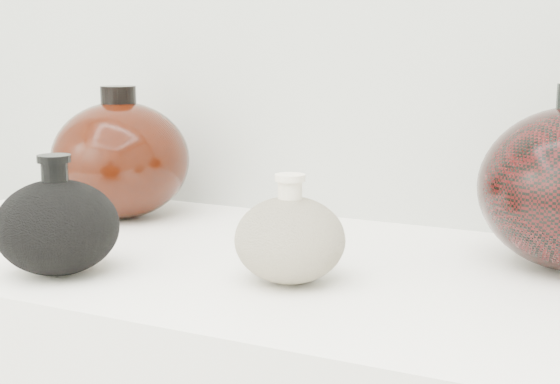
% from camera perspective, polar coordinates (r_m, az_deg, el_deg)
% --- Properties ---
extents(black_gourd_vase, '(0.17, 0.17, 0.13)m').
position_cam_1_polar(black_gourd_vase, '(0.89, -15.96, -2.40)').
color(black_gourd_vase, black).
rests_on(black_gourd_vase, display_counter).
extents(cream_gourd_vase, '(0.14, 0.14, 0.12)m').
position_cam_1_polar(cream_gourd_vase, '(0.83, 0.73, -3.44)').
color(cream_gourd_vase, '#B9A28F').
rests_on(cream_gourd_vase, display_counter).
extents(left_round_pot, '(0.23, 0.23, 0.19)m').
position_cam_1_polar(left_round_pot, '(1.17, -11.58, 2.36)').
color(left_round_pot, black).
rests_on(left_round_pot, display_counter).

